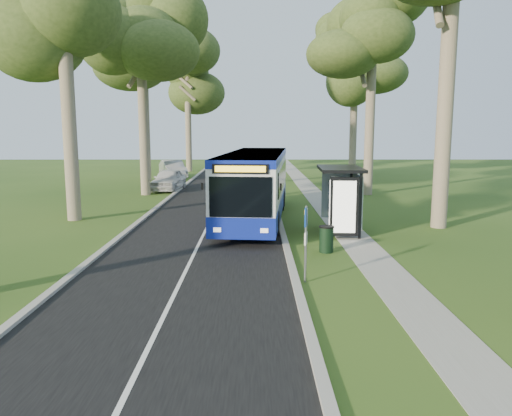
{
  "coord_description": "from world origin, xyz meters",
  "views": [
    {
      "loc": [
        -1.24,
        -17.24,
        4.61
      ],
      "look_at": [
        -1.19,
        1.78,
        1.6
      ],
      "focal_mm": 35.0,
      "sensor_mm": 36.0,
      "label": 1
    }
  ],
  "objects_px": {
    "bus_shelter": "(345,188)",
    "bus_stop_sign": "(306,235)",
    "bus": "(255,185)",
    "litter_bin": "(326,239)",
    "car_silver": "(173,169)",
    "car_white": "(169,180)"
  },
  "relations": [
    {
      "from": "bus_shelter",
      "to": "bus_stop_sign",
      "type": "bearing_deg",
      "value": -106.27
    },
    {
      "from": "bus",
      "to": "litter_bin",
      "type": "height_order",
      "value": "bus"
    },
    {
      "from": "bus_stop_sign",
      "to": "litter_bin",
      "type": "distance_m",
      "value": 4.05
    },
    {
      "from": "bus_stop_sign",
      "to": "bus_shelter",
      "type": "relative_size",
      "value": 0.67
    },
    {
      "from": "bus",
      "to": "car_silver",
      "type": "height_order",
      "value": "bus"
    },
    {
      "from": "bus_shelter",
      "to": "car_silver",
      "type": "bearing_deg",
      "value": 117.43
    },
    {
      "from": "bus",
      "to": "bus_shelter",
      "type": "distance_m",
      "value": 5.37
    },
    {
      "from": "bus_stop_sign",
      "to": "litter_bin",
      "type": "relative_size",
      "value": 2.33
    },
    {
      "from": "bus",
      "to": "car_silver",
      "type": "bearing_deg",
      "value": 114.7
    },
    {
      "from": "bus",
      "to": "bus_stop_sign",
      "type": "bearing_deg",
      "value": -76.86
    },
    {
      "from": "car_white",
      "to": "car_silver",
      "type": "xyz_separation_m",
      "value": [
        -1.21,
        9.47,
        0.03
      ]
    },
    {
      "from": "bus_shelter",
      "to": "car_silver",
      "type": "height_order",
      "value": "bus_shelter"
    },
    {
      "from": "bus_stop_sign",
      "to": "car_white",
      "type": "relative_size",
      "value": 0.49
    },
    {
      "from": "bus_shelter",
      "to": "car_white",
      "type": "distance_m",
      "value": 19.36
    },
    {
      "from": "bus_stop_sign",
      "to": "car_silver",
      "type": "bearing_deg",
      "value": 121.9
    },
    {
      "from": "car_white",
      "to": "bus",
      "type": "bearing_deg",
      "value": -57.37
    },
    {
      "from": "bus_shelter",
      "to": "litter_bin",
      "type": "distance_m",
      "value": 3.85
    },
    {
      "from": "bus_shelter",
      "to": "car_white",
      "type": "relative_size",
      "value": 0.73
    },
    {
      "from": "litter_bin",
      "to": "car_white",
      "type": "bearing_deg",
      "value": 115.5
    },
    {
      "from": "litter_bin",
      "to": "car_white",
      "type": "height_order",
      "value": "car_white"
    },
    {
      "from": "bus",
      "to": "car_white",
      "type": "xyz_separation_m",
      "value": [
        -6.61,
        12.55,
        -0.96
      ]
    },
    {
      "from": "bus_shelter",
      "to": "litter_bin",
      "type": "bearing_deg",
      "value": -108.22
    }
  ]
}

